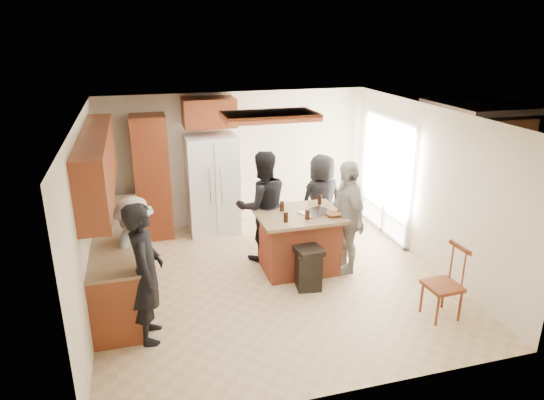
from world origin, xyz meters
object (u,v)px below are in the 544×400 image
object	(u,v)px
person_behind_left	(263,206)
spindle_chair	(444,285)
kitchen_island	(299,241)
trash_bin	(309,268)
person_front_left	(145,273)
person_side_right	(347,217)
person_counter	(136,251)
refrigerator	(212,185)
person_behind_right	(321,200)

from	to	relation	value
person_behind_left	spindle_chair	bearing A→B (deg)	124.69
kitchen_island	trash_bin	bearing A→B (deg)	-94.81
person_front_left	trash_bin	size ratio (longest dim) A/B	2.78
person_front_left	kitchen_island	xyz separation A→B (m)	(2.31, 1.21, -0.40)
person_side_right	person_counter	distance (m)	3.11
kitchen_island	person_counter	bearing A→B (deg)	-172.32
refrigerator	kitchen_island	bearing A→B (deg)	-61.17
person_behind_left	person_counter	distance (m)	2.15
person_behind_right	person_side_right	size ratio (longest dim) A/B	0.91
person_behind_left	person_counter	size ratio (longest dim) A/B	1.19
person_side_right	spindle_chair	xyz separation A→B (m)	(0.68, -1.57, -0.43)
person_behind_left	person_counter	xyz separation A→B (m)	(-1.98, -0.85, -0.14)
person_counter	refrigerator	distance (m)	2.60
person_front_left	trash_bin	xyz separation A→B (m)	(2.26, 0.60, -0.56)
person_behind_right	trash_bin	distance (m)	1.64
person_side_right	trash_bin	xyz separation A→B (m)	(-0.74, -0.40, -0.56)
spindle_chair	person_side_right	bearing A→B (deg)	113.49
person_behind_left	spindle_chair	world-z (taller)	person_behind_left
person_side_right	kitchen_island	xyz separation A→B (m)	(-0.69, 0.21, -0.40)
person_side_right	kitchen_island	world-z (taller)	person_side_right
person_side_right	spindle_chair	size ratio (longest dim) A/B	1.77
person_front_left	person_side_right	xyz separation A→B (m)	(3.00, 1.00, 0.00)
trash_bin	person_behind_left	bearing A→B (deg)	108.92
person_side_right	kitchen_island	distance (m)	0.83
person_side_right	refrigerator	xyz separation A→B (m)	(-1.72, 2.07, 0.02)
spindle_chair	refrigerator	bearing A→B (deg)	123.37
kitchen_island	spindle_chair	world-z (taller)	spindle_chair
person_behind_left	trash_bin	size ratio (longest dim) A/B	2.87
person_front_left	kitchen_island	bearing A→B (deg)	-59.30
person_counter	refrigerator	xyz separation A→B (m)	(1.39, 2.19, 0.14)
person_counter	refrigerator	world-z (taller)	refrigerator
person_behind_right	spindle_chair	world-z (taller)	person_behind_right
person_behind_right	kitchen_island	xyz separation A→B (m)	(-0.67, -0.78, -0.33)
person_front_left	person_counter	size ratio (longest dim) A/B	1.15
person_behind_right	spindle_chair	distance (m)	2.68
person_counter	spindle_chair	world-z (taller)	person_counter
person_behind_right	kitchen_island	world-z (taller)	person_behind_right
person_counter	spindle_chair	distance (m)	4.07
person_behind_right	spindle_chair	xyz separation A→B (m)	(0.71, -2.56, -0.35)
person_front_left	trash_bin	bearing A→B (deg)	-72.03
person_front_left	kitchen_island	world-z (taller)	person_front_left
person_front_left	person_side_right	distance (m)	3.17
trash_bin	person_side_right	bearing A→B (deg)	28.21
person_counter	trash_bin	size ratio (longest dim) A/B	2.41
person_behind_left	trash_bin	xyz separation A→B (m)	(0.39, -1.13, -0.58)
person_front_left	trash_bin	distance (m)	2.41
person_behind_right	spindle_chair	bearing A→B (deg)	95.77
kitchen_island	person_side_right	bearing A→B (deg)	-16.89
kitchen_island	spindle_chair	size ratio (longest dim) A/B	1.29
person_behind_right	refrigerator	world-z (taller)	refrigerator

